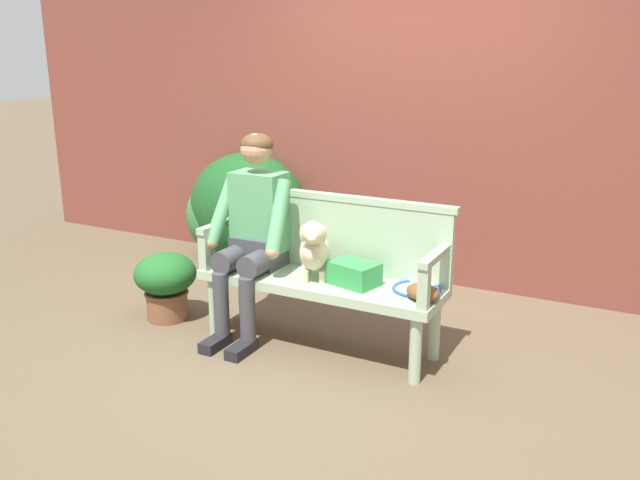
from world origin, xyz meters
name	(u,v)px	position (x,y,z in m)	size (l,w,h in m)	color
ground_plane	(320,346)	(0.00, 0.00, 0.00)	(40.00, 40.00, 0.00)	brown
brick_garden_fence	(417,118)	(0.00, 1.68, 1.31)	(8.00, 0.30, 2.62)	brown
hedge_bush_far_left	(248,208)	(-1.39, 1.28, 0.49)	(1.09, 0.86, 0.98)	#194C1E
hedge_bush_mid_left	(234,215)	(-1.57, 1.33, 0.40)	(0.87, 0.83, 0.80)	#337538
garden_bench	(320,288)	(0.00, 0.00, 0.40)	(1.56, 0.46, 0.46)	#9EB793
bench_backrest	(335,232)	(0.00, 0.20, 0.72)	(1.60, 0.06, 0.50)	#9EB793
bench_armrest_left_end	(214,236)	(-0.74, -0.08, 0.66)	(0.06, 0.46, 0.28)	#9EB793
bench_armrest_right_end	(431,270)	(0.74, -0.08, 0.66)	(0.06, 0.46, 0.28)	#9EB793
person_seated	(253,228)	(-0.48, -0.01, 0.74)	(0.56, 0.63, 1.33)	black
dog_on_bench	(314,249)	(-0.02, -0.04, 0.66)	(0.29, 0.39, 0.40)	beige
tennis_racket	(416,287)	(0.59, 0.10, 0.47)	(0.42, 0.56, 0.03)	blue
baseball_glove	(423,292)	(0.69, -0.05, 0.51)	(0.22, 0.17, 0.09)	brown
sports_bag	(354,273)	(0.24, 0.00, 0.53)	(0.28, 0.20, 0.14)	#2D8E42
potted_plant	(166,281)	(-1.18, -0.09, 0.28)	(0.43, 0.43, 0.48)	brown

